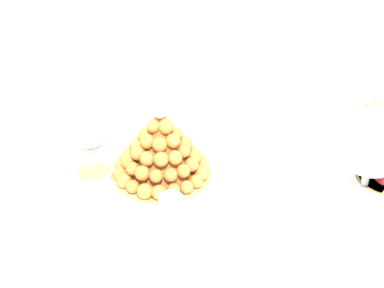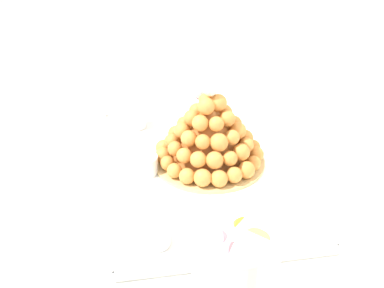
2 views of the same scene
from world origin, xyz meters
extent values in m
cylinder|color=brown|center=(-0.55, -0.30, 0.38)|extent=(0.04, 0.04, 0.76)
cylinder|color=brown|center=(-0.55, 0.30, 0.38)|extent=(0.04, 0.04, 0.76)
cube|color=brown|center=(0.00, 0.00, 0.77)|extent=(1.22, 0.71, 0.02)
cube|color=white|center=(0.00, 0.00, 0.78)|extent=(1.28, 0.77, 0.00)
cube|color=white|center=(0.00, -0.39, 0.61)|extent=(1.28, 0.01, 0.34)
cube|color=white|center=(0.00, 0.39, 0.61)|extent=(1.28, 0.01, 0.34)
cube|color=white|center=(-0.64, 0.00, 0.61)|extent=(0.01, 0.77, 0.34)
cube|color=white|center=(-0.12, 0.07, 0.79)|extent=(0.68, 0.43, 0.01)
cube|color=white|center=(-0.12, -0.14, 0.80)|extent=(0.68, 0.01, 0.02)
cube|color=white|center=(-0.12, 0.29, 0.80)|extent=(0.68, 0.01, 0.02)
cube|color=white|center=(-0.46, 0.07, 0.80)|extent=(0.01, 0.43, 0.02)
cube|color=white|center=(0.22, 0.07, 0.80)|extent=(0.01, 0.43, 0.02)
cylinder|color=white|center=(-0.12, 0.07, 0.79)|extent=(0.40, 0.40, 0.00)
cylinder|color=tan|center=(-0.14, 0.11, 0.80)|extent=(0.28, 0.28, 0.01)
cone|color=#BC7031|center=(-0.14, 0.11, 0.89)|extent=(0.19, 0.19, 0.17)
sphere|color=orange|center=(-0.02, 0.11, 0.82)|extent=(0.04, 0.04, 0.04)
sphere|color=orange|center=(-0.03, 0.14, 0.82)|extent=(0.04, 0.04, 0.04)
sphere|color=orange|center=(-0.05, 0.18, 0.82)|extent=(0.04, 0.04, 0.04)
sphere|color=orange|center=(-0.08, 0.20, 0.82)|extent=(0.04, 0.04, 0.04)
sphere|color=orange|center=(-0.11, 0.22, 0.82)|extent=(0.04, 0.04, 0.04)
sphere|color=orange|center=(-0.15, 0.22, 0.82)|extent=(0.04, 0.04, 0.04)
sphere|color=orange|center=(-0.18, 0.21, 0.82)|extent=(0.04, 0.04, 0.04)
sphere|color=#DE8C3E|center=(-0.22, 0.19, 0.82)|extent=(0.04, 0.04, 0.04)
sphere|color=orange|center=(-0.24, 0.16, 0.82)|extent=(0.04, 0.04, 0.04)
sphere|color=#DE8C3E|center=(-0.25, 0.13, 0.82)|extent=(0.04, 0.04, 0.04)
sphere|color=#DF8E3F|center=(-0.25, 0.09, 0.82)|extent=(0.04, 0.04, 0.04)
sphere|color=#DF8D3F|center=(-0.24, 0.05, 0.82)|extent=(0.04, 0.04, 0.04)
sphere|color=orange|center=(-0.22, 0.02, 0.82)|extent=(0.04, 0.04, 0.04)
sphere|color=#E08E40|center=(-0.18, 0.00, 0.82)|extent=(0.04, 0.04, 0.04)
sphere|color=#DF8D3F|center=(-0.15, -0.01, 0.82)|extent=(0.04, 0.04, 0.04)
sphere|color=orange|center=(-0.11, 0.00, 0.82)|extent=(0.04, 0.04, 0.04)
sphere|color=#E08E40|center=(-0.08, 0.01, 0.82)|extent=(0.04, 0.04, 0.04)
sphere|color=#DE8C3E|center=(-0.05, 0.04, 0.82)|extent=(0.04, 0.04, 0.04)
sphere|color=#DF8D3F|center=(-0.03, 0.07, 0.82)|extent=(0.04, 0.04, 0.04)
sphere|color=orange|center=(-0.05, 0.14, 0.85)|extent=(0.04, 0.04, 0.04)
sphere|color=orange|center=(-0.07, 0.17, 0.85)|extent=(0.04, 0.04, 0.04)
sphere|color=#DF8D3F|center=(-0.11, 0.19, 0.85)|extent=(0.04, 0.04, 0.04)
sphere|color=#DE8C3E|center=(-0.14, 0.20, 0.85)|extent=(0.04, 0.04, 0.04)
sphere|color=#E08E40|center=(-0.18, 0.19, 0.85)|extent=(0.04, 0.04, 0.04)
sphere|color=#E08E40|center=(-0.21, 0.16, 0.86)|extent=(0.04, 0.04, 0.04)
sphere|color=#E18F41|center=(-0.23, 0.13, 0.85)|extent=(0.04, 0.04, 0.04)
sphere|color=orange|center=(-0.23, 0.09, 0.85)|extent=(0.04, 0.04, 0.04)
sphere|color=orange|center=(-0.22, 0.06, 0.85)|extent=(0.04, 0.04, 0.04)
sphere|color=orange|center=(-0.19, 0.03, 0.86)|extent=(0.04, 0.04, 0.04)
sphere|color=orange|center=(-0.15, 0.02, 0.85)|extent=(0.04, 0.04, 0.04)
sphere|color=orange|center=(-0.12, 0.02, 0.85)|extent=(0.04, 0.04, 0.04)
sphere|color=#E19041|center=(-0.08, 0.04, 0.85)|extent=(0.04, 0.04, 0.04)
sphere|color=#E18F40|center=(-0.06, 0.06, 0.85)|extent=(0.04, 0.04, 0.04)
sphere|color=orange|center=(-0.05, 0.10, 0.86)|extent=(0.04, 0.04, 0.04)
sphere|color=#DE8D3F|center=(-0.09, 0.15, 0.89)|extent=(0.04, 0.04, 0.04)
sphere|color=#DE8C3E|center=(-0.12, 0.17, 0.89)|extent=(0.04, 0.04, 0.04)
sphere|color=orange|center=(-0.16, 0.17, 0.89)|extent=(0.04, 0.04, 0.04)
sphere|color=#E19041|center=(-0.19, 0.15, 0.89)|extent=(0.04, 0.04, 0.04)
sphere|color=orange|center=(-0.20, 0.12, 0.89)|extent=(0.04, 0.04, 0.04)
sphere|color=#DF8D3F|center=(-0.20, 0.08, 0.89)|extent=(0.04, 0.04, 0.04)
sphere|color=orange|center=(-0.18, 0.05, 0.89)|extent=(0.04, 0.04, 0.04)
sphere|color=#E19041|center=(-0.14, 0.04, 0.89)|extent=(0.04, 0.04, 0.04)
sphere|color=#E08F40|center=(-0.10, 0.05, 0.89)|extent=(0.04, 0.04, 0.04)
sphere|color=orange|center=(-0.08, 0.08, 0.89)|extent=(0.04, 0.04, 0.04)
sphere|color=orange|center=(-0.07, 0.12, 0.89)|extent=(0.04, 0.04, 0.04)
sphere|color=orange|center=(-0.12, 0.14, 0.92)|extent=(0.04, 0.04, 0.04)
sphere|color=#DF8D3F|center=(-0.15, 0.15, 0.92)|extent=(0.04, 0.04, 0.04)
sphere|color=#E08F40|center=(-0.18, 0.12, 0.92)|extent=(0.04, 0.04, 0.04)
sphere|color=orange|center=(-0.17, 0.08, 0.92)|extent=(0.04, 0.04, 0.04)
sphere|color=orange|center=(-0.14, 0.06, 0.92)|extent=(0.04, 0.04, 0.04)
sphere|color=#E19041|center=(-0.11, 0.08, 0.92)|extent=(0.04, 0.04, 0.04)
sphere|color=orange|center=(-0.10, 0.11, 0.92)|extent=(0.04, 0.04, 0.04)
sphere|color=#E08F40|center=(-0.14, 0.13, 0.96)|extent=(0.04, 0.04, 0.04)
sphere|color=#E19041|center=(-0.16, 0.10, 0.96)|extent=(0.04, 0.04, 0.04)
sphere|color=#E08F40|center=(-0.12, 0.09, 0.96)|extent=(0.04, 0.04, 0.04)
sphere|color=white|center=(-0.14, 0.11, 0.99)|extent=(0.04, 0.04, 0.04)
cylinder|color=silver|center=(-0.36, -0.06, 0.82)|extent=(0.06, 0.06, 0.05)
cylinder|color=#F4EAC6|center=(-0.36, -0.06, 0.80)|extent=(0.05, 0.05, 0.02)
cylinder|color=white|center=(-0.36, -0.06, 0.82)|extent=(0.05, 0.05, 0.01)
sphere|color=brown|center=(-0.37, -0.06, 0.83)|extent=(0.02, 0.02, 0.02)
cylinder|color=silver|center=(-0.12, -0.05, 0.82)|extent=(0.06, 0.06, 0.05)
cylinder|color=#F4EAC6|center=(-0.12, -0.05, 0.80)|extent=(0.06, 0.06, 0.02)
cylinder|color=white|center=(-0.12, -0.05, 0.82)|extent=(0.06, 0.06, 0.01)
sphere|color=brown|center=(-0.12, -0.06, 0.83)|extent=(0.02, 0.02, 0.02)
cylinder|color=silver|center=(0.14, -0.06, 0.82)|extent=(0.06, 0.06, 0.05)
cylinder|color=gold|center=(0.14, -0.06, 0.80)|extent=(0.05, 0.05, 0.02)
cylinder|color=#EAC166|center=(0.14, -0.06, 0.82)|extent=(0.05, 0.05, 0.01)
sphere|color=brown|center=(0.14, -0.05, 0.83)|extent=(0.02, 0.02, 0.02)
cylinder|color=white|center=(-0.32, 0.11, 0.80)|extent=(0.10, 0.10, 0.02)
cylinder|color=#F2CC59|center=(-0.32, 0.11, 0.81)|extent=(0.09, 0.09, 0.00)
cylinder|color=white|center=(0.41, 0.03, 0.94)|extent=(0.12, 0.12, 0.17)
cylinder|color=#F9A54C|center=(0.39, 0.02, 0.93)|extent=(0.05, 0.04, 0.04)
cylinder|color=brown|center=(0.39, 0.05, 0.95)|extent=(0.05, 0.05, 0.05)
cylinder|color=yellow|center=(0.41, 0.00, 0.95)|extent=(0.05, 0.05, 0.04)
cylinder|color=#F9A54C|center=(0.42, 0.04, 0.95)|extent=(0.04, 0.04, 0.05)
cylinder|color=pink|center=(0.40, 0.03, 0.97)|extent=(0.05, 0.04, 0.05)
cylinder|color=#F9A54C|center=(0.41, 0.01, 0.97)|extent=(0.05, 0.04, 0.05)
cylinder|color=#9ED860|center=(0.43, 0.02, 0.97)|extent=(0.05, 0.05, 0.04)
cylinder|color=pink|center=(0.41, 0.05, 0.97)|extent=(0.04, 0.04, 0.02)
cylinder|color=brown|center=(0.38, 0.02, 0.99)|extent=(0.05, 0.05, 0.04)
cylinder|color=#9ED860|center=(0.43, 0.02, 0.99)|extent=(0.05, 0.04, 0.05)
cylinder|color=pink|center=(0.41, 0.04, 0.99)|extent=(0.05, 0.04, 0.05)
cylinder|color=pink|center=(0.40, 0.00, 1.01)|extent=(0.06, 0.04, 0.05)
cylinder|color=pink|center=(0.43, 0.02, 1.01)|extent=(0.06, 0.04, 0.06)
cylinder|color=#F9A54C|center=(0.42, 0.05, 1.01)|extent=(0.06, 0.05, 0.06)
cylinder|color=yellow|center=(0.38, 0.04, 1.01)|extent=(0.05, 0.04, 0.05)
cylinder|color=silver|center=(-0.32, 0.13, 0.79)|extent=(0.06, 0.06, 0.00)
cylinder|color=silver|center=(-0.32, 0.13, 0.84)|extent=(0.01, 0.01, 0.09)
sphere|color=silver|center=(-0.32, 0.13, 0.91)|extent=(0.07, 0.07, 0.07)
cylinder|color=maroon|center=(-0.32, 0.13, 0.90)|extent=(0.05, 0.05, 0.03)
camera|label=1|loc=(-0.15, -1.04, 1.55)|focal=46.18mm
camera|label=2|loc=(0.91, -0.12, 1.46)|focal=47.50mm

